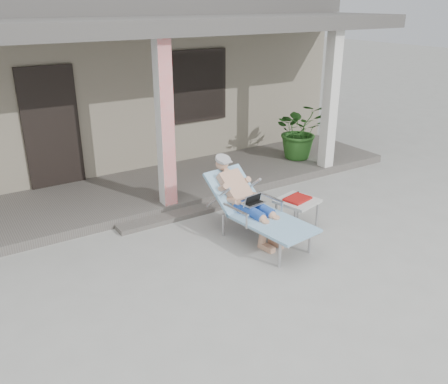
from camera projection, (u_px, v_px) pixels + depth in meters
ground at (242, 268)px, 6.19m from camera, size 60.00×60.00×0.00m
house at (80, 76)px, 10.64m from camera, size 10.40×5.40×3.30m
porch_deck at (148, 191)px, 8.51m from camera, size 10.00×2.00×0.15m
porch_overhang at (139, 32)px, 7.44m from camera, size 10.00×2.30×2.85m
porch_step at (177, 215)px, 7.62m from camera, size 2.00×0.30×0.07m
lounger at (251, 191)px, 6.75m from camera, size 0.90×1.88×1.19m
side_table at (297, 202)px, 7.15m from camera, size 0.67×0.67×0.49m
potted_palm at (300, 130)px, 9.83m from camera, size 1.34×1.27×1.19m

